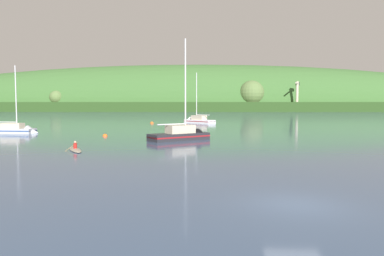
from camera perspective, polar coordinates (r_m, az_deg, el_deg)
The scene contains 11 objects.
ground at distance 16.38m, azimuth 16.21°, elevation -11.61°, with size 1400.00×1400.00×0.00m, color #384C6B.
far_shoreline_hill at distance 241.68m, azimuth 0.79°, elevation 2.81°, with size 564.85×99.08×61.89m.
dockside_crane at distance 217.29m, azimuth 16.35°, elevation 4.60°, with size 4.76×10.03×17.63m.
sailboat_near_mooring at distance 43.81m, azimuth -1.12°, elevation -1.50°, with size 8.09×7.27×13.38m.
sailboat_midwater_white at distance 59.65m, azimuth -26.05°, elevation -0.50°, with size 7.68×2.53×11.08m.
sailboat_far_left at distance 83.38m, azimuth 0.71°, elevation 1.05°, with size 8.25×7.51×12.73m.
canoe_with_paddler at distance 35.21m, azimuth -18.06°, elevation -3.29°, with size 2.97×4.13×1.02m.
mooring_buoy_foreground at distance 49.94m, azimuth -13.65°, elevation -1.28°, with size 0.66×0.66×0.74m.
mooring_buoy_midchannel at distance 71.53m, azimuth -0.94°, elevation 0.31°, with size 0.78×0.78×0.86m.
mooring_buoy_off_fishing_boat at distance 82.24m, azimuth -6.39°, elevation 0.74°, with size 0.77×0.77×0.85m.
mooring_buoy_far_upstream at distance 71.70m, azimuth -26.60°, elevation -0.08°, with size 0.80×0.80×0.88m.
Camera 1 is at (-3.24, -15.47, 4.30)m, focal length 33.55 mm.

